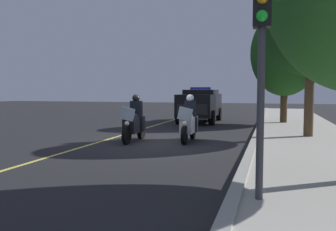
% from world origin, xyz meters
% --- Properties ---
extents(ground_plane, '(80.00, 80.00, 0.00)m').
position_xyz_m(ground_plane, '(0.00, 0.00, 0.00)').
color(ground_plane, black).
extents(curb_strip, '(48.00, 0.24, 0.15)m').
position_xyz_m(curb_strip, '(0.00, 3.26, 0.07)').
color(curb_strip, '#9E9B93').
rests_on(curb_strip, ground).
extents(sidewalk_strip, '(48.00, 3.60, 0.10)m').
position_xyz_m(sidewalk_strip, '(0.00, 5.16, 0.05)').
color(sidewalk_strip, '#A8A399').
rests_on(sidewalk_strip, ground).
extents(lane_stripe_center, '(48.00, 0.12, 0.01)m').
position_xyz_m(lane_stripe_center, '(0.00, -2.14, 0.00)').
color(lane_stripe_center, '#E0D14C').
rests_on(lane_stripe_center, ground).
extents(police_motorcycle_lead_left, '(2.14, 0.57, 1.72)m').
position_xyz_m(police_motorcycle_lead_left, '(0.04, -0.97, 0.70)').
color(police_motorcycle_lead_left, black).
rests_on(police_motorcycle_lead_left, ground).
extents(police_motorcycle_lead_right, '(2.14, 0.57, 1.72)m').
position_xyz_m(police_motorcycle_lead_right, '(-0.53, 0.93, 0.70)').
color(police_motorcycle_lead_right, black).
rests_on(police_motorcycle_lead_right, ground).
extents(police_suv, '(4.95, 2.16, 2.05)m').
position_xyz_m(police_suv, '(-8.28, -0.20, 1.07)').
color(police_suv, black).
rests_on(police_suv, ground).
extents(traffic_light, '(0.38, 0.28, 3.62)m').
position_xyz_m(traffic_light, '(6.11, 3.66, 2.75)').
color(traffic_light, '#38383D').
rests_on(traffic_light, sidewalk_strip).
extents(tree_mid_block, '(3.66, 3.66, 5.96)m').
position_xyz_m(tree_mid_block, '(-2.55, 5.18, 4.21)').
color(tree_mid_block, '#4C3823').
rests_on(tree_mid_block, sidewalk_strip).
extents(tree_far_back, '(3.70, 3.70, 6.17)m').
position_xyz_m(tree_far_back, '(-8.44, 4.44, 3.90)').
color(tree_far_back, '#42301E').
rests_on(tree_far_back, sidewalk_strip).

